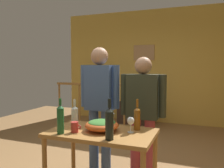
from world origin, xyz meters
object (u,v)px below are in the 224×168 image
salad_bowl (102,125)px  person_standing_left (100,99)px  framed_picture (144,53)px  mug_red (75,127)px  wine_bottle_dark (109,123)px  flat_screen_tv (136,92)px  wine_bottle_green (60,119)px  wine_glass (131,122)px  serving_table (102,140)px  stair_railing (119,101)px  tv_console (136,113)px  wine_bottle_amber (137,118)px  person_standing_right (143,108)px  wine_bottle_clear (75,115)px

salad_bowl → person_standing_left: size_ratio=0.21×
framed_picture → mug_red: (0.17, -3.79, -0.98)m
wine_bottle_dark → mug_red: size_ratio=3.37×
flat_screen_tv → wine_bottle_green: wine_bottle_green is taller
framed_picture → wine_glass: framed_picture is taller
flat_screen_tv → mug_red: size_ratio=4.67×
serving_table → framed_picture: bearing=96.3°
stair_railing → wine_glass: stair_railing is taller
flat_screen_tv → serving_table: size_ratio=0.48×
stair_railing → flat_screen_tv: stair_railing is taller
serving_table → person_standing_left: (-0.29, 0.62, 0.34)m
tv_console → mug_red: size_ratio=7.90×
salad_bowl → wine_bottle_amber: (0.34, 0.16, 0.07)m
salad_bowl → wine_glass: 0.31m
person_standing_right → mug_red: bearing=54.6°
stair_railing → flat_screen_tv: 0.72m
flat_screen_tv → mug_red: flat_screen_tv is taller
framed_picture → wine_bottle_clear: size_ratio=1.75×
wine_bottle_green → wine_bottle_dark: bearing=-0.1°
wine_bottle_green → wine_bottle_dark: 0.53m
person_standing_left → wine_glass: bearing=136.8°
framed_picture → wine_bottle_clear: framed_picture is taller
serving_table → wine_bottle_dark: wine_bottle_dark is taller
salad_bowl → person_standing_right: size_ratio=0.23×
serving_table → wine_bottle_green: (-0.35, -0.23, 0.24)m
flat_screen_tv → wine_glass: 3.38m
flat_screen_tv → person_standing_left: person_standing_left is taller
tv_console → wine_bottle_green: (0.17, -3.60, 0.63)m
mug_red → tv_console: bearing=94.5°
flat_screen_tv → wine_bottle_amber: (0.85, -3.15, 0.09)m
tv_console → wine_bottle_amber: bearing=-75.0°
stair_railing → wine_bottle_green: wine_bottle_green is taller
tv_console → serving_table: size_ratio=0.81×
person_standing_left → serving_table: bearing=115.6°
tv_console → person_standing_left: size_ratio=0.54×
stair_railing → wine_bottle_green: size_ratio=6.53×
person_standing_left → wine_bottle_clear: bearing=81.9°
person_standing_right → wine_bottle_clear: bearing=38.5°
framed_picture → mug_red: framed_picture is taller
stair_railing → person_standing_right: person_standing_right is taller
stair_railing → wine_glass: 2.81m
stair_railing → salad_bowl: size_ratio=6.59×
wine_bottle_clear → wine_bottle_dark: bearing=-30.1°
wine_bottle_amber → mug_red: (-0.58, -0.32, -0.08)m
mug_red → person_standing_left: size_ratio=0.07×
flat_screen_tv → person_standing_left: size_ratio=0.32×
wine_glass → person_standing_right: 0.56m
flat_screen_tv → wine_bottle_dark: wine_bottle_dark is taller
person_standing_right → flat_screen_tv: bearing=-73.4°
framed_picture → wine_bottle_amber: framed_picture is taller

